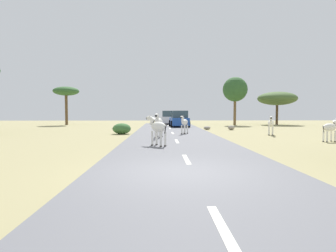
# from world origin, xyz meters

# --- Properties ---
(ground_plane) EXTENTS (90.00, 90.00, 0.00)m
(ground_plane) POSITION_xyz_m (0.00, 0.00, 0.00)
(ground_plane) COLOR #998E60
(road) EXTENTS (6.00, 64.00, 0.05)m
(road) POSITION_xyz_m (0.38, 0.00, 0.03)
(road) COLOR slate
(road) RESTS_ON ground_plane
(lane_markings) EXTENTS (0.16, 56.00, 0.01)m
(lane_markings) POSITION_xyz_m (0.38, -1.00, 0.05)
(lane_markings) COLOR silver
(lane_markings) RESTS_ON road
(zebra_0) EXTENTS (0.62, 1.71, 1.62)m
(zebra_0) POSITION_xyz_m (-0.67, 10.35, 1.02)
(zebra_0) COLOR silver
(zebra_0) RESTS_ON road
(zebra_1) EXTENTS (0.79, 1.41, 1.40)m
(zebra_1) POSITION_xyz_m (1.24, 13.45, 0.89)
(zebra_1) COLOR silver
(zebra_1) RESTS_ON road
(zebra_2) EXTENTS (1.38, 0.72, 1.36)m
(zebra_2) POSITION_xyz_m (9.10, 8.00, 0.81)
(zebra_2) COLOR silver
(zebra_2) RESTS_ON ground_plane
(zebra_3) EXTENTS (0.78, 1.47, 1.45)m
(zebra_3) POSITION_xyz_m (7.44, 12.52, 0.86)
(zebra_3) COLOR silver
(zebra_3) RESTS_ON ground_plane
(zebra_4) EXTENTS (1.17, 1.38, 1.52)m
(zebra_4) POSITION_xyz_m (-0.68, 6.02, 0.96)
(zebra_4) COLOR silver
(zebra_4) RESTS_ON road
(car_0) EXTENTS (2.21, 4.43, 1.74)m
(car_0) POSITION_xyz_m (0.56, 29.45, 0.85)
(car_0) COLOR silver
(car_0) RESTS_ON road
(car_1) EXTENTS (2.17, 4.41, 1.74)m
(car_1) POSITION_xyz_m (1.46, 23.19, 0.85)
(car_1) COLOR #1E479E
(car_1) RESTS_ON road
(tree_0) EXTENTS (3.05, 3.05, 5.98)m
(tree_0) POSITION_xyz_m (8.74, 27.70, 4.42)
(tree_0) COLOR brown
(tree_0) RESTS_ON ground_plane
(tree_3) EXTENTS (3.18, 3.18, 4.81)m
(tree_3) POSITION_xyz_m (-12.41, 28.37, 4.16)
(tree_3) COLOR brown
(tree_3) RESTS_ON ground_plane
(tree_4) EXTENTS (4.94, 4.94, 4.23)m
(tree_4) POSITION_xyz_m (14.45, 28.64, 3.35)
(tree_4) COLOR #4C3823
(tree_4) RESTS_ON ground_plane
(bush_0) EXTENTS (1.37, 1.23, 0.82)m
(bush_0) POSITION_xyz_m (-3.48, 13.76, 0.41)
(bush_0) COLOR #386633
(bush_0) RESTS_ON ground_plane
(rock_1) EXTENTS (0.43, 0.31, 0.22)m
(rock_1) POSITION_xyz_m (-4.92, 19.15, 0.11)
(rock_1) COLOR gray
(rock_1) RESTS_ON ground_plane
(rock_3) EXTENTS (0.64, 0.58, 0.33)m
(rock_3) POSITION_xyz_m (3.83, 18.86, 0.16)
(rock_3) COLOR gray
(rock_3) RESTS_ON ground_plane
(rock_4) EXTENTS (0.61, 0.51, 0.43)m
(rock_4) POSITION_xyz_m (5.97, 18.24, 0.21)
(rock_4) COLOR gray
(rock_4) RESTS_ON ground_plane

